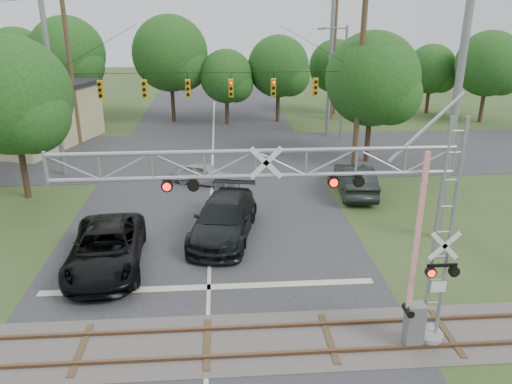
{
  "coord_description": "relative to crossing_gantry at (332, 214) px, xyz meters",
  "views": [
    {
      "loc": [
        0.61,
        -11.46,
        10.34
      ],
      "look_at": [
        1.99,
        7.5,
        3.19
      ],
      "focal_mm": 35.0,
      "sensor_mm": 36.0,
      "label": 1
    }
  ],
  "objects": [
    {
      "name": "road_main",
      "position": [
        -3.77,
        8.36,
        -4.65
      ],
      "size": [
        14.0,
        90.0,
        0.02
      ],
      "primitive_type": "cube",
      "color": "#2A2B2D",
      "rests_on": "ground"
    },
    {
      "name": "road_cross",
      "position": [
        -3.77,
        22.36,
        -4.64
      ],
      "size": [
        90.0,
        12.0,
        0.02
      ],
      "primitive_type": "cube",
      "color": "#2A2B2D",
      "rests_on": "ground"
    },
    {
      "name": "railroad_track",
      "position": [
        -3.77,
        0.36,
        -4.62
      ],
      "size": [
        90.0,
        3.2,
        0.17
      ],
      "color": "#47423E",
      "rests_on": "ground"
    },
    {
      "name": "crossing_gantry",
      "position": [
        0.0,
        0.0,
        0.0
      ],
      "size": [
        11.89,
        0.95,
        7.46
      ],
      "color": "gray",
      "rests_on": "ground"
    },
    {
      "name": "traffic_signal_span",
      "position": [
        -2.86,
        18.36,
        1.04
      ],
      "size": [
        19.34,
        0.36,
        11.5
      ],
      "color": "gray",
      "rests_on": "ground"
    },
    {
      "name": "pickup_black",
      "position": [
        -8.02,
        5.8,
        -3.78
      ],
      "size": [
        3.38,
        6.49,
        1.75
      ],
      "primitive_type": "imported",
      "rotation": [
        0.0,
        0.0,
        0.08
      ],
      "color": "black",
      "rests_on": "ground"
    },
    {
      "name": "car_dark",
      "position": [
        -3.1,
        8.44,
        -3.74
      ],
      "size": [
        3.79,
        6.73,
        1.84
      ],
      "primitive_type": "imported",
      "rotation": [
        0.0,
        0.0,
        -0.2
      ],
      "color": "black",
      "rests_on": "ground"
    },
    {
      "name": "sedan_silver",
      "position": [
        -4.28,
        16.06,
        -4.0
      ],
      "size": [
        4.16,
        2.92,
        1.31
      ],
      "primitive_type": "imported",
      "rotation": [
        0.0,
        0.0,
        1.18
      ],
      "color": "#A0A4A7",
      "rests_on": "ground"
    },
    {
      "name": "suv_dark",
      "position": [
        4.56,
        13.69,
        -3.79
      ],
      "size": [
        2.29,
        5.39,
        1.73
      ],
      "primitive_type": "imported",
      "rotation": [
        0.0,
        0.0,
        3.05
      ],
      "color": "black",
      "rests_on": "ground"
    },
    {
      "name": "streetlight",
      "position": [
        6.52,
        26.31,
        0.3
      ],
      "size": [
        2.36,
        0.25,
        8.87
      ],
      "color": "gray",
      "rests_on": "ground"
    },
    {
      "name": "utility_poles",
      "position": [
        -1.31,
        21.12,
        1.61
      ],
      "size": [
        25.07,
        26.34,
        13.18
      ],
      "color": "#473521",
      "rests_on": "ground"
    },
    {
      "name": "treeline",
      "position": [
        -6.58,
        31.05,
        0.96
      ],
      "size": [
        56.21,
        29.9,
        9.61
      ],
      "color": "#3C281B",
      "rests_on": "ground"
    }
  ]
}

